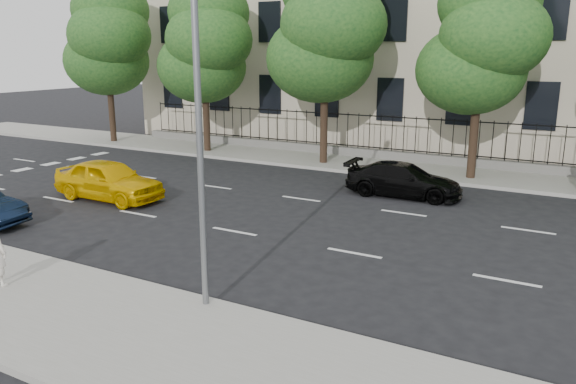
{
  "coord_description": "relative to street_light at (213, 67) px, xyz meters",
  "views": [
    {
      "loc": [
        9.44,
        -11.25,
        5.47
      ],
      "look_at": [
        1.62,
        3.0,
        1.35
      ],
      "focal_mm": 35.0,
      "sensor_mm": 36.0,
      "label": 1
    }
  ],
  "objects": [
    {
      "name": "tree_d",
      "position": [
        2.54,
        15.13,
        0.69
      ],
      "size": [
        5.34,
        4.94,
        8.84
      ],
      "color": "#382619",
      "rests_on": "far_sidewalk"
    },
    {
      "name": "street_light",
      "position": [
        0.0,
        0.0,
        0.0
      ],
      "size": [
        0.25,
        3.32,
        8.05
      ],
      "color": "slate",
      "rests_on": "near_sidewalk"
    },
    {
      "name": "black_sedan",
      "position": [
        0.74,
        11.05,
        -4.51
      ],
      "size": [
        4.5,
        1.97,
        1.29
      ],
      "primitive_type": "imported",
      "rotation": [
        0.0,
        0.0,
        1.61
      ],
      "color": "black",
      "rests_on": "ground"
    },
    {
      "name": "tree_a",
      "position": [
        -18.46,
        15.13,
        0.98
      ],
      "size": [
        5.71,
        5.31,
        9.39
      ],
      "color": "#382619",
      "rests_on": "far_sidewalk"
    },
    {
      "name": "lane_markings",
      "position": [
        -2.5,
        6.52,
        -5.14
      ],
      "size": [
        49.6,
        4.62,
        0.01
      ],
      "primitive_type": null,
      "color": "silver",
      "rests_on": "ground"
    },
    {
      "name": "tree_b",
      "position": [
        -11.46,
        15.13,
        0.69
      ],
      "size": [
        5.53,
        5.12,
        8.97
      ],
      "color": "#382619",
      "rests_on": "far_sidewalk"
    },
    {
      "name": "iron_fence",
      "position": [
        -2.5,
        17.47,
        -4.5
      ],
      "size": [
        30.0,
        0.5,
        2.2
      ],
      "color": "slate",
      "rests_on": "far_sidewalk"
    },
    {
      "name": "ground",
      "position": [
        -2.5,
        1.77,
        -5.15
      ],
      "size": [
        120.0,
        120.0,
        0.0
      ],
      "primitive_type": "plane",
      "color": "black",
      "rests_on": "ground"
    },
    {
      "name": "crosswalk",
      "position": [
        -16.5,
        6.37,
        -5.14
      ],
      "size": [
        0.5,
        12.1,
        0.01
      ],
      "primitive_type": null,
      "color": "silver",
      "rests_on": "ground"
    },
    {
      "name": "tree_c",
      "position": [
        -4.46,
        15.13,
        1.26
      ],
      "size": [
        5.89,
        5.5,
        9.8
      ],
      "color": "#382619",
      "rests_on": "far_sidewalk"
    },
    {
      "name": "yellow_taxi",
      "position": [
        -8.8,
        5.23,
        -4.39
      ],
      "size": [
        4.46,
        1.83,
        1.51
      ],
      "primitive_type": "imported",
      "rotation": [
        0.0,
        0.0,
        1.56
      ],
      "color": "#ECB400",
      "rests_on": "ground"
    },
    {
      "name": "far_sidewalk",
      "position": [
        -2.5,
        15.77,
        -5.07
      ],
      "size": [
        60.0,
        4.0,
        0.15
      ],
      "primitive_type": "cube",
      "color": "gray",
      "rests_on": "ground"
    },
    {
      "name": "near_sidewalk",
      "position": [
        -2.5,
        -2.23,
        -5.07
      ],
      "size": [
        60.0,
        4.0,
        0.15
      ],
      "primitive_type": "cube",
      "color": "gray",
      "rests_on": "ground"
    }
  ]
}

